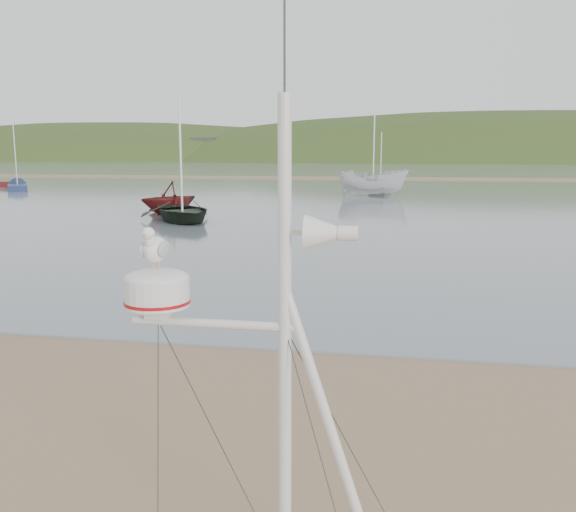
% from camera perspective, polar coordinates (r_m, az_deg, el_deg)
% --- Properties ---
extents(ground, '(560.00, 560.00, 0.00)m').
position_cam_1_polar(ground, '(7.38, -20.94, -17.36)').
color(ground, '#81654A').
rests_on(ground, ground).
extents(water, '(560.00, 256.00, 0.04)m').
position_cam_1_polar(water, '(137.65, 8.99, 8.26)').
color(water, slate).
rests_on(water, ground).
extents(sandbar, '(560.00, 7.00, 0.07)m').
position_cam_1_polar(sandbar, '(75.71, 7.73, 7.22)').
color(sandbar, '#81654A').
rests_on(sandbar, water).
extents(hill_ridge, '(620.00, 180.00, 80.00)m').
position_cam_1_polar(hill_ridge, '(242.12, 13.92, 4.00)').
color(hill_ridge, '#2A3C18').
rests_on(hill_ridge, ground).
extents(far_cottages, '(294.40, 6.30, 8.00)m').
position_cam_1_polar(far_cottages, '(201.56, 10.38, 9.78)').
color(far_cottages, silver).
rests_on(far_cottages, ground).
extents(mast_rig, '(1.97, 2.10, 4.44)m').
position_cam_1_polar(mast_rig, '(4.55, -1.11, -19.36)').
color(mast_rig, silver).
rests_on(mast_rig, ground).
extents(boat_dark, '(3.31, 2.69, 4.69)m').
position_cam_1_polar(boat_dark, '(28.95, -9.97, 7.81)').
color(boat_dark, black).
rests_on(boat_dark, water).
extents(boat_red, '(3.31, 3.05, 3.29)m').
position_cam_1_polar(boat_red, '(32.64, -11.13, 6.74)').
color(boat_red, '#5C1515').
rests_on(boat_red, water).
extents(boat_white, '(2.09, 2.04, 5.20)m').
position_cam_1_polar(boat_white, '(46.02, 8.01, 8.84)').
color(boat_white, silver).
rests_on(boat_white, water).
extents(sailboat_dark_mid, '(1.85, 5.26, 5.18)m').
position_cam_1_polar(sailboat_dark_mid, '(51.97, 8.82, 6.33)').
color(sailboat_dark_mid, black).
rests_on(sailboat_dark_mid, ground).
extents(sailboat_blue_near, '(4.64, 5.93, 6.12)m').
position_cam_1_polar(sailboat_blue_near, '(58.25, -23.96, 5.97)').
color(sailboat_blue_near, '#131F45').
rests_on(sailboat_blue_near, ground).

